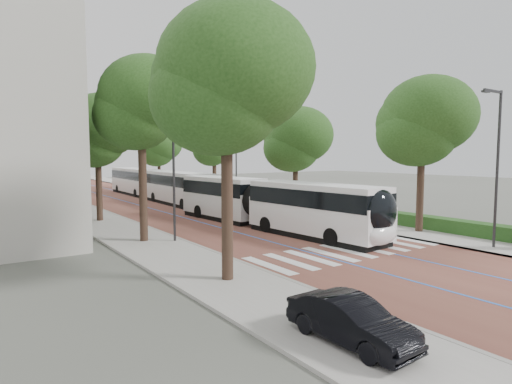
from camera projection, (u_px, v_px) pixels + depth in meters
ground at (360, 256)px, 20.77m from camera, size 160.00×160.00×0.00m
road at (114, 194)px, 53.44m from camera, size 11.00×140.00×0.02m
sidewalk_left at (48, 197)px, 49.16m from camera, size 4.00×140.00×0.12m
sidewalk_right at (170, 191)px, 57.72m from camera, size 4.00×140.00×0.12m
kerb_left at (66, 196)px, 50.25m from camera, size 0.20×140.00×0.14m
kerb_right at (156, 191)px, 56.63m from camera, size 0.20×140.00×0.14m
zebra_crossing at (347, 251)px, 21.70m from camera, size 10.55×3.60×0.01m
lane_line_left at (100, 194)px, 52.53m from camera, size 0.12×126.00×0.01m
lane_line_right at (126, 193)px, 54.35m from camera, size 0.12×126.00×0.01m
hedge at (462, 227)px, 25.91m from camera, size 1.20×14.00×0.80m
streetlight_near at (496, 156)px, 21.67m from camera, size 1.82×0.20×8.00m
streetlight_far at (235, 155)px, 42.09m from camera, size 1.82×0.20×8.00m
lamp_post_left at (174, 169)px, 23.47m from camera, size 0.14×0.14×8.00m
trees_left at (71, 134)px, 37.76m from camera, size 6.12×60.96×9.97m
trees_right at (241, 143)px, 42.97m from camera, size 6.02×47.86×9.15m
lead_bus at (272, 204)px, 28.17m from camera, size 3.91×18.53×3.20m
bus_queued_0 at (181, 189)px, 41.40m from camera, size 2.84×12.46×3.20m
bus_queued_1 at (137, 181)px, 52.24m from camera, size 2.81×12.45×3.20m
parked_car at (351, 320)px, 10.82m from camera, size 1.36×3.62×1.18m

